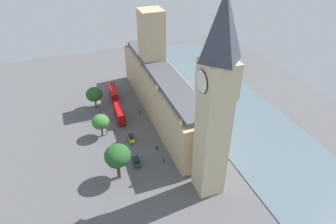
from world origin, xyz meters
name	(u,v)px	position (x,y,z in m)	size (l,w,h in m)	color
ground_plane	(158,114)	(0.00, 0.00, 0.00)	(135.72, 135.72, 0.00)	#565659
river_thames	(224,100)	(-27.67, 0.00, 0.12)	(30.95, 122.15, 0.25)	slate
parliament_building	(161,87)	(-2.00, -1.79, 9.71)	(11.91, 65.72, 34.64)	tan
clock_tower	(215,102)	(-1.07, 38.38, 26.96)	(7.46, 7.46, 52.16)	#CCBA8E
car_white_near_tower	(113,86)	(11.41, -24.82, 0.89)	(2.11, 4.45, 1.74)	silver
double_decker_bus_far_end	(114,93)	(12.92, -16.04, 2.63)	(3.24, 10.65, 4.75)	#B20C0F
double_decker_bus_under_trees	(119,113)	(13.94, -1.25, 2.63)	(2.87, 10.56, 4.75)	#B20C0F
car_yellow_cab_kerbside	(131,138)	(13.19, 11.69, 0.89)	(2.15, 4.53, 1.74)	gold
car_dark_green_trailing	(137,161)	(14.35, 23.01, 0.89)	(1.93, 4.70, 1.74)	#19472D
pedestrian_leading	(157,148)	(6.77, 19.04, 0.69)	(0.65, 0.58, 1.53)	black
pedestrian_corner	(139,112)	(6.40, -2.33, 0.71)	(0.66, 0.65, 1.58)	navy
pedestrian_opposite_hall	(164,160)	(6.63, 24.97, 0.71)	(0.56, 0.64, 1.59)	navy
plane_tree_midblock	(94,94)	(20.74, -12.01, 5.80)	(6.16, 6.16, 8.44)	brown
plane_tree_by_river_gate	(117,159)	(20.56, 26.35, 6.44)	(5.49, 5.49, 8.81)	brown
plane_tree_slot_10	(118,156)	(20.23, 26.92, 8.14)	(7.13, 7.13, 11.21)	brown
plane_tree_slot_11	(101,122)	(21.53, 6.17, 5.61)	(5.68, 5.68, 8.05)	brown
street_lamp_slot_12	(100,107)	(20.11, -4.13, 4.79)	(0.56, 0.56, 6.95)	black
street_lamp_slot_13	(106,125)	(20.12, 6.23, 3.96)	(0.56, 0.56, 5.58)	black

